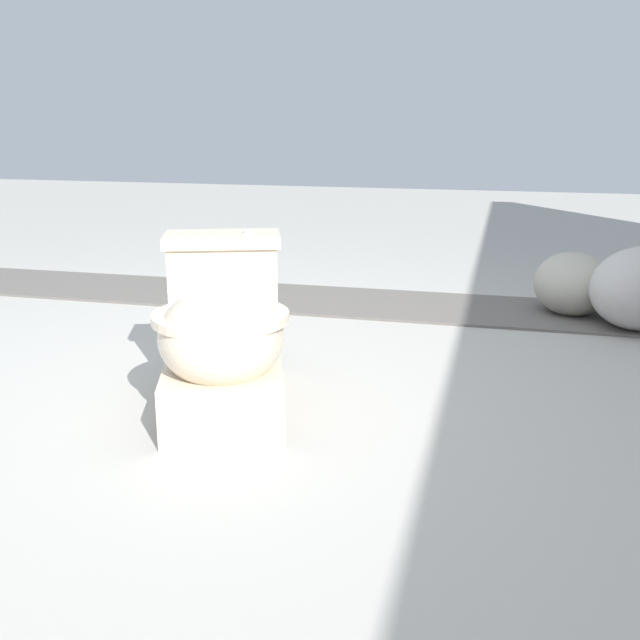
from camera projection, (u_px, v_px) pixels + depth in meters
name	position (u px, v px, depth m)	size (l,w,h in m)	color
ground_plane	(235.00, 407.00, 2.31)	(14.00, 14.00, 0.00)	#A8A59E
gravel_strip	(440.00, 307.00, 3.46)	(0.56, 8.00, 0.01)	#605B56
toilet	(223.00, 339.00, 2.24)	(0.72, 0.56, 0.52)	beige
boulder_near	(572.00, 284.00, 3.33)	(0.37, 0.34, 0.28)	#ADA899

